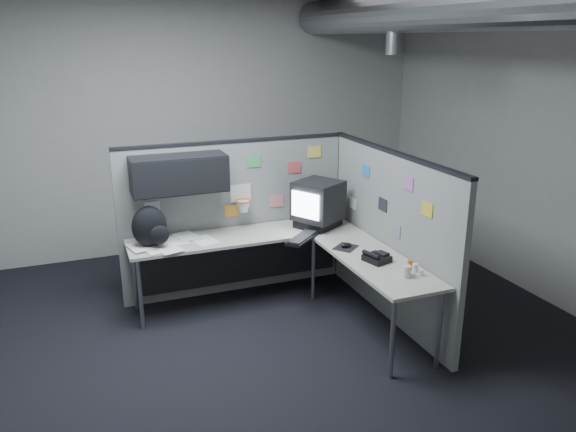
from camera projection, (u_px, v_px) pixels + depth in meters
name	position (u px, v px, depth m)	size (l,w,h in m)	color
room	(353.00, 103.00, 4.57)	(5.62, 5.62, 3.22)	black
partition_back	(222.00, 204.00, 5.71)	(2.44, 0.42, 1.63)	gray
partition_right	(389.00, 235.00, 5.33)	(0.07, 2.23, 1.63)	gray
desk	(277.00, 251.00, 5.49)	(2.31, 2.11, 0.73)	#AAA799
monitor	(318.00, 204.00, 5.78)	(0.58, 0.58, 0.48)	black
keyboard	(302.00, 238.00, 5.45)	(0.44, 0.42, 0.04)	black
mouse	(346.00, 246.00, 5.25)	(0.29, 0.28, 0.05)	black
phone	(376.00, 258.00, 4.92)	(0.23, 0.25, 0.10)	black
bottles	(413.00, 268.00, 4.69)	(0.14, 0.19, 0.08)	silver
cup	(407.00, 272.00, 4.59)	(0.07, 0.07, 0.10)	beige
papers	(172.00, 243.00, 5.34)	(0.87, 0.62, 0.02)	white
backpack	(150.00, 227.00, 5.22)	(0.37, 0.33, 0.40)	black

